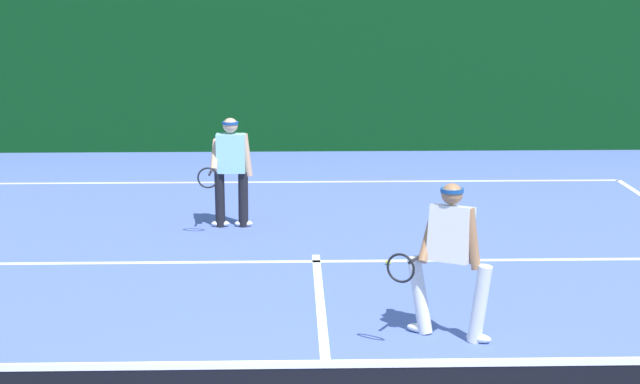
% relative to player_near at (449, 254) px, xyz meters
% --- Properties ---
extents(court_line_baseline_far, '(10.82, 0.10, 0.01)m').
position_rel_player_near_xyz_m(court_line_baseline_far, '(-1.25, 7.97, -0.86)').
color(court_line_baseline_far, white).
rests_on(court_line_baseline_far, ground_plane).
extents(court_line_service, '(8.82, 0.10, 0.01)m').
position_rel_player_near_xyz_m(court_line_service, '(-1.25, 2.86, -0.86)').
color(court_line_service, white).
rests_on(court_line_service, ground_plane).
extents(court_line_centre, '(0.10, 6.40, 0.01)m').
position_rel_player_near_xyz_m(court_line_centre, '(-1.25, -0.02, -0.86)').
color(court_line_centre, white).
rests_on(court_line_centre, ground_plane).
extents(player_near, '(1.08, 0.78, 1.59)m').
position_rel_player_near_xyz_m(player_near, '(0.00, 0.00, 0.00)').
color(player_near, silver).
rests_on(player_near, ground_plane).
extents(player_far, '(0.74, 0.88, 1.57)m').
position_rel_player_near_xyz_m(player_far, '(-2.42, 4.75, -0.01)').
color(player_far, black).
rests_on(player_far, ground_plane).
extents(tennis_ball, '(0.07, 0.07, 0.07)m').
position_rel_player_near_xyz_m(tennis_ball, '(-0.35, 2.68, -0.83)').
color(tennis_ball, '#D1E033').
rests_on(tennis_ball, ground_plane).
extents(back_fence_windscreen, '(23.46, 0.12, 3.41)m').
position_rel_player_near_xyz_m(back_fence_windscreen, '(-1.25, 11.17, 0.84)').
color(back_fence_windscreen, '#083412').
rests_on(back_fence_windscreen, ground_plane).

